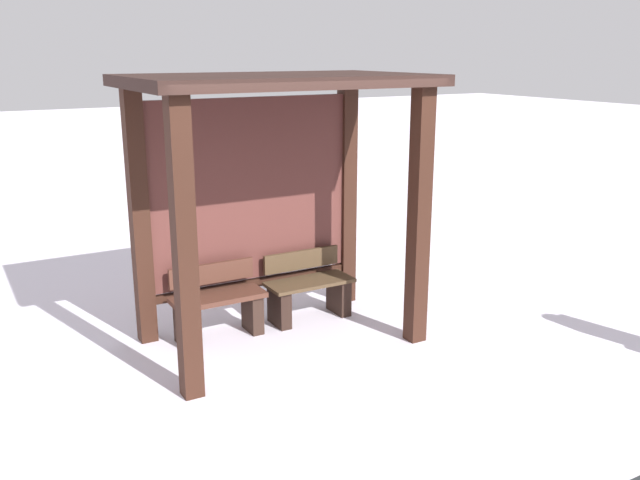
% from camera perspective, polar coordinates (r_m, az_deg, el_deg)
% --- Properties ---
extents(ground_plane, '(60.00, 60.00, 0.00)m').
position_cam_1_polar(ground_plane, '(6.78, -3.24, -8.27)').
color(ground_plane, white).
extents(bus_shelter, '(2.65, 1.66, 2.53)m').
position_cam_1_polar(bus_shelter, '(6.45, -4.29, 7.22)').
color(bus_shelter, '#341C13').
rests_on(bus_shelter, ground).
extents(bench_left_inside, '(0.91, 0.35, 0.72)m').
position_cam_1_polar(bench_left_inside, '(6.78, -8.51, -5.47)').
color(bench_left_inside, '#4E2C21').
rests_on(bench_left_inside, ground).
extents(bench_center_inside, '(0.91, 0.39, 0.70)m').
position_cam_1_polar(bench_center_inside, '(7.19, -0.97, -4.25)').
color(bench_center_inside, '#4B3824').
rests_on(bench_center_inside, ground).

